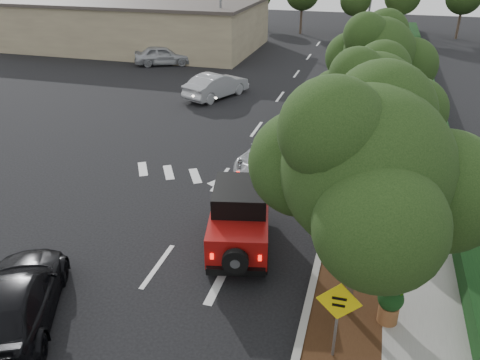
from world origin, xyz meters
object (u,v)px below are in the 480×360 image
at_px(speed_hump_sign, 338,311).
at_px(black_suv_oncoming, 15,300).
at_px(red_jeep, 240,216).
at_px(silver_suv_ahead, 273,154).

bearing_deg(speed_hump_sign, black_suv_oncoming, -174.19).
xyz_separation_m(red_jeep, silver_suv_ahead, (-0.23, 5.88, -0.38)).
relative_size(red_jeep, black_suv_oncoming, 0.87).
relative_size(silver_suv_ahead, black_suv_oncoming, 0.98).
relative_size(silver_suv_ahead, speed_hump_sign, 2.21).
bearing_deg(speed_hump_sign, red_jeep, 129.41).
distance_m(red_jeep, silver_suv_ahead, 5.90).
bearing_deg(black_suv_oncoming, silver_suv_ahead, -136.34).
relative_size(black_suv_oncoming, speed_hump_sign, 2.25).
relative_size(red_jeep, speed_hump_sign, 1.95).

